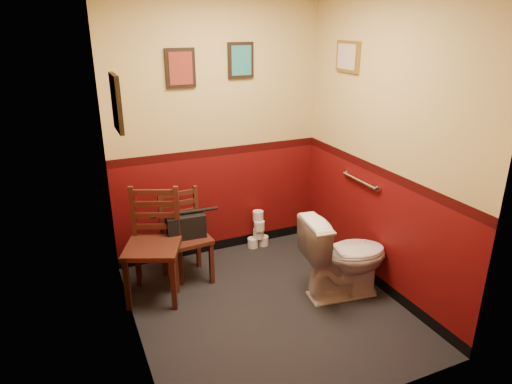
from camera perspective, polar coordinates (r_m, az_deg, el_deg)
floor at (r=4.13m, az=1.44°, el=-14.23°), size 2.20×2.40×0.00m
wall_back at (r=4.61m, az=-4.82°, el=7.92°), size 2.20×0.00×2.70m
wall_front at (r=2.57m, az=13.19°, el=-3.18°), size 2.20×0.00×2.70m
wall_left at (r=3.24m, az=-16.23°, el=1.57°), size 0.00×2.40×2.70m
wall_right at (r=4.11m, az=15.69°, el=5.63°), size 0.00×2.40×2.70m
grab_bar at (r=4.40m, az=12.86°, el=1.39°), size 0.05×0.56×0.06m
framed_print_back_a at (r=4.40m, az=-9.43°, el=15.02°), size 0.28×0.04×0.36m
framed_print_back_b at (r=4.58m, az=-1.91°, el=16.12°), size 0.26×0.04×0.34m
framed_print_left at (r=3.22m, az=-17.03°, el=10.59°), size 0.04×0.30×0.38m
framed_print_right at (r=4.46m, az=11.39°, el=16.27°), size 0.04×0.34×0.28m
toilet at (r=4.19m, az=11.00°, el=-7.95°), size 0.83×0.53×0.77m
toilet_brush at (r=4.49m, az=13.02°, el=-10.52°), size 0.14×0.14×0.49m
chair_left at (r=4.17m, az=-12.68°, el=-6.49°), size 0.61×0.61×0.99m
chair_right at (r=4.40m, az=-8.87°, el=-5.52°), size 0.44×0.44×0.88m
handbag at (r=4.31m, az=-8.79°, el=-4.15°), size 0.37×0.20×0.26m
tp_stack at (r=5.05m, az=0.29°, el=-4.98°), size 0.24×0.15×0.42m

